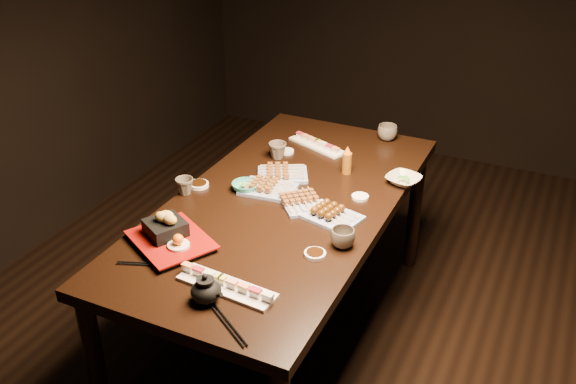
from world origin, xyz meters
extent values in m
plane|color=black|center=(0.00, 0.00, 0.00)|extent=(5.00, 5.00, 0.00)
cube|color=black|center=(-0.33, 0.16, 0.38)|extent=(1.17, 1.92, 0.75)
imported|color=teal|center=(-0.53, 0.18, 0.77)|extent=(0.13, 0.13, 0.04)
imported|color=beige|center=(0.09, 0.54, 0.77)|extent=(0.18, 0.18, 0.04)
imported|color=#50463D|center=(-0.75, 0.04, 0.79)|extent=(0.11, 0.11, 0.07)
imported|color=#50463D|center=(0.02, -0.06, 0.79)|extent=(0.10, 0.10, 0.08)
imported|color=#50463D|center=(-0.54, 0.53, 0.79)|extent=(0.11, 0.11, 0.08)
imported|color=#50463D|center=(-0.12, 0.97, 0.79)|extent=(0.10, 0.10, 0.08)
cylinder|color=brown|center=(-0.18, 0.53, 0.82)|extent=(0.06, 0.06, 0.14)
cylinder|color=white|center=(-0.74, 0.12, 0.76)|extent=(0.10, 0.10, 0.02)
cylinder|color=white|center=(-0.04, 0.33, 0.76)|extent=(0.08, 0.08, 0.01)
cylinder|color=white|center=(-0.05, -0.16, 0.76)|extent=(0.10, 0.10, 0.01)
cylinder|color=white|center=(-0.53, 0.61, 0.76)|extent=(0.09, 0.09, 0.01)
camera|label=1|loc=(0.71, -2.00, 2.13)|focal=40.00mm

